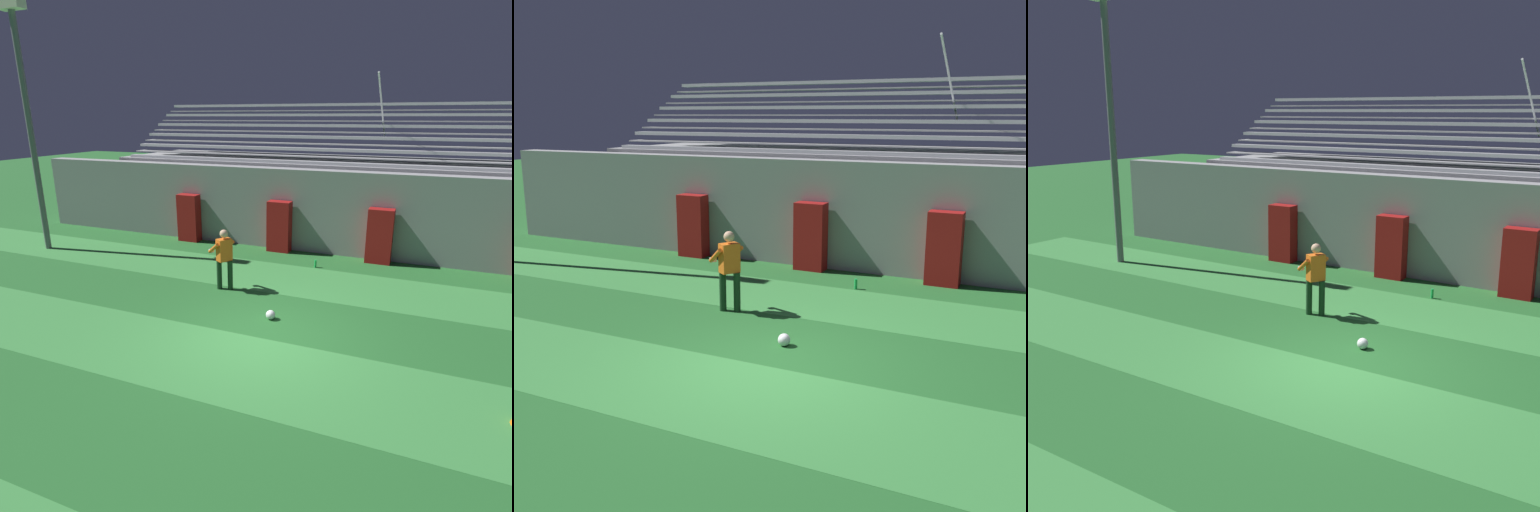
% 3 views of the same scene
% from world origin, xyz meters
% --- Properties ---
extents(ground_plane, '(80.00, 80.00, 0.00)m').
position_xyz_m(ground_plane, '(0.00, 0.00, 0.00)').
color(ground_plane, '#236028').
extents(turf_stripe_mid, '(28.00, 2.36, 0.01)m').
position_xyz_m(turf_stripe_mid, '(0.00, -1.27, 0.00)').
color(turf_stripe_mid, '#38843D').
rests_on(turf_stripe_mid, ground).
extents(turf_stripe_far, '(28.00, 2.36, 0.01)m').
position_xyz_m(turf_stripe_far, '(0.00, 3.46, 0.00)').
color(turf_stripe_far, '#38843D').
rests_on(turf_stripe_far, ground).
extents(back_wall, '(24.00, 0.60, 2.80)m').
position_xyz_m(back_wall, '(0.00, 6.50, 1.40)').
color(back_wall, gray).
rests_on(back_wall, ground).
extents(padding_pillar_gate_left, '(0.79, 0.44, 1.75)m').
position_xyz_m(padding_pillar_gate_left, '(-1.68, 5.95, 0.88)').
color(padding_pillar_gate_left, maroon).
rests_on(padding_pillar_gate_left, ground).
extents(padding_pillar_gate_right, '(0.79, 0.44, 1.75)m').
position_xyz_m(padding_pillar_gate_right, '(1.68, 5.95, 0.88)').
color(padding_pillar_gate_right, maroon).
rests_on(padding_pillar_gate_right, ground).
extents(padding_pillar_far_left, '(0.79, 0.44, 1.75)m').
position_xyz_m(padding_pillar_far_left, '(-5.25, 5.95, 0.88)').
color(padding_pillar_far_left, maroon).
rests_on(padding_pillar_far_left, ground).
extents(bleacher_stand, '(18.00, 4.75, 5.83)m').
position_xyz_m(bleacher_stand, '(0.00, 9.19, 1.51)').
color(bleacher_stand, gray).
rests_on(bleacher_stand, ground).
extents(goalkeeper, '(0.71, 0.74, 1.67)m').
position_xyz_m(goalkeeper, '(-1.92, 2.10, 0.95)').
color(goalkeeper, '#143319').
rests_on(goalkeeper, ground).
extents(soccer_ball, '(0.22, 0.22, 0.22)m').
position_xyz_m(soccer_ball, '(-0.12, 0.83, 0.11)').
color(soccer_ball, white).
rests_on(soccer_ball, ground).
extents(water_bottle, '(0.07, 0.07, 0.24)m').
position_xyz_m(water_bottle, '(-0.06, 4.73, 0.12)').
color(water_bottle, green).
rests_on(water_bottle, ground).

